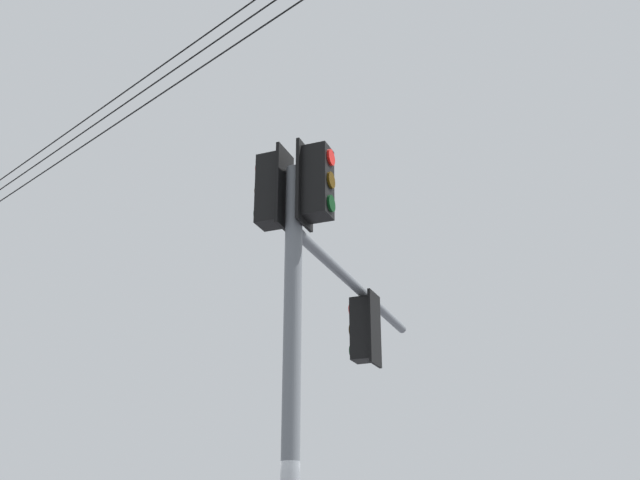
# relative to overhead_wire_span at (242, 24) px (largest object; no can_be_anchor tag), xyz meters

# --- Properties ---
(signal_mast_assembly) EXTENTS (4.60, 1.82, 6.16)m
(signal_mast_assembly) POSITION_rel_overhead_wire_span_xyz_m (0.03, 1.09, -4.27)
(signal_mast_assembly) COLOR slate
(signal_mast_assembly) RESTS_ON ground
(overhead_wire_span) EXTENTS (15.67, 19.46, 0.84)m
(overhead_wire_span) POSITION_rel_overhead_wire_span_xyz_m (0.00, 0.00, 0.00)
(overhead_wire_span) COLOR black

